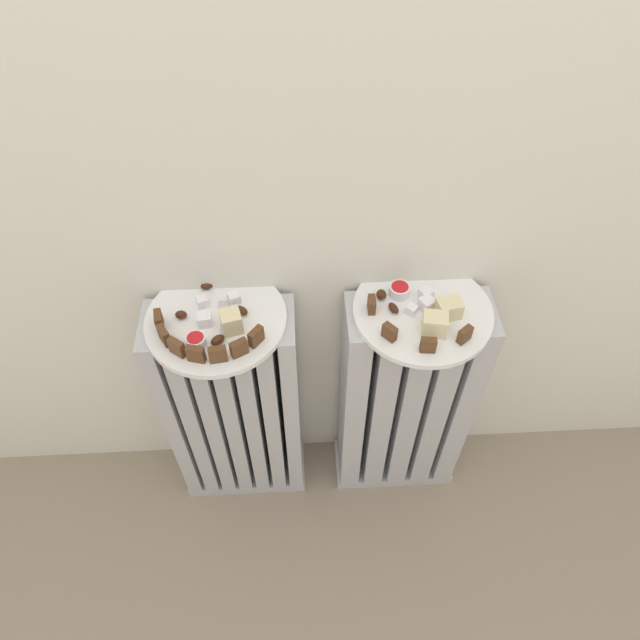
% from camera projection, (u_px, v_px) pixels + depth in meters
% --- Properties ---
extents(ground_plane, '(6.00, 6.00, 0.00)m').
position_uv_depth(ground_plane, '(326.00, 572.00, 1.42)').
color(ground_plane, gray).
extents(radiator_left, '(0.31, 0.13, 0.64)m').
position_uv_depth(radiator_left, '(235.00, 411.00, 1.36)').
color(radiator_left, '#B2B2B7').
rests_on(radiator_left, ground_plane).
extents(radiator_right, '(0.31, 0.13, 0.64)m').
position_uv_depth(radiator_right, '(404.00, 403.00, 1.37)').
color(radiator_right, '#B2B2B7').
rests_on(radiator_right, ground_plane).
extents(plate_left, '(0.27, 0.27, 0.01)m').
position_uv_depth(plate_left, '(216.00, 320.00, 1.11)').
color(plate_left, white).
rests_on(plate_left, radiator_left).
extents(plate_right, '(0.27, 0.27, 0.01)m').
position_uv_depth(plate_right, '(423.00, 311.00, 1.12)').
color(plate_right, white).
rests_on(plate_right, radiator_right).
extents(dark_cake_slice_left_0, '(0.02, 0.03, 0.04)m').
position_uv_depth(dark_cake_slice_left_0, '(159.00, 321.00, 1.07)').
color(dark_cake_slice_left_0, '#56351E').
rests_on(dark_cake_slice_left_0, plate_left).
extents(dark_cake_slice_left_1, '(0.03, 0.03, 0.04)m').
position_uv_depth(dark_cake_slice_left_1, '(164.00, 336.00, 1.05)').
color(dark_cake_slice_left_1, '#56351E').
rests_on(dark_cake_slice_left_1, plate_left).
extents(dark_cake_slice_left_2, '(0.03, 0.03, 0.04)m').
position_uv_depth(dark_cake_slice_left_2, '(177.00, 347.00, 1.03)').
color(dark_cake_slice_left_2, '#56351E').
rests_on(dark_cake_slice_left_2, plate_left).
extents(dark_cake_slice_left_3, '(0.03, 0.02, 0.04)m').
position_uv_depth(dark_cake_slice_left_3, '(196.00, 354.00, 1.02)').
color(dark_cake_slice_left_3, '#56351E').
rests_on(dark_cake_slice_left_3, plate_left).
extents(dark_cake_slice_left_4, '(0.03, 0.02, 0.04)m').
position_uv_depth(dark_cake_slice_left_4, '(218.00, 354.00, 1.02)').
color(dark_cake_slice_left_4, '#56351E').
rests_on(dark_cake_slice_left_4, plate_left).
extents(dark_cake_slice_left_5, '(0.03, 0.03, 0.04)m').
position_uv_depth(dark_cake_slice_left_5, '(239.00, 348.00, 1.03)').
color(dark_cake_slice_left_5, '#56351E').
rests_on(dark_cake_slice_left_5, plate_left).
extents(dark_cake_slice_left_6, '(0.03, 0.03, 0.04)m').
position_uv_depth(dark_cake_slice_left_6, '(256.00, 337.00, 1.05)').
color(dark_cake_slice_left_6, '#56351E').
rests_on(dark_cake_slice_left_6, plate_left).
extents(marble_cake_slice_left_0, '(0.05, 0.05, 0.04)m').
position_uv_depth(marble_cake_slice_left_0, '(231.00, 321.00, 1.07)').
color(marble_cake_slice_left_0, beige).
rests_on(marble_cake_slice_left_0, plate_left).
extents(turkish_delight_left_0, '(0.03, 0.03, 0.02)m').
position_uv_depth(turkish_delight_left_0, '(234.00, 298.00, 1.12)').
color(turkish_delight_left_0, white).
rests_on(turkish_delight_left_0, plate_left).
extents(turkish_delight_left_1, '(0.03, 0.03, 0.02)m').
position_uv_depth(turkish_delight_left_1, '(203.00, 302.00, 1.11)').
color(turkish_delight_left_1, white).
rests_on(turkish_delight_left_1, plate_left).
extents(turkish_delight_left_2, '(0.03, 0.03, 0.03)m').
position_uv_depth(turkish_delight_left_2, '(204.00, 319.00, 1.08)').
color(turkish_delight_left_2, white).
rests_on(turkish_delight_left_2, plate_left).
extents(medjool_date_left_0, '(0.02, 0.02, 0.02)m').
position_uv_depth(medjool_date_left_0, '(181.00, 315.00, 1.09)').
color(medjool_date_left_0, '#3D1E0F').
rests_on(medjool_date_left_0, plate_left).
extents(medjool_date_left_1, '(0.03, 0.03, 0.02)m').
position_uv_depth(medjool_date_left_1, '(218.00, 340.00, 1.05)').
color(medjool_date_left_1, '#3D1E0F').
rests_on(medjool_date_left_1, plate_left).
extents(medjool_date_left_2, '(0.03, 0.03, 0.02)m').
position_uv_depth(medjool_date_left_2, '(207.00, 285.00, 1.14)').
color(medjool_date_left_2, '#3D1E0F').
rests_on(medjool_date_left_2, plate_left).
extents(medjool_date_left_3, '(0.03, 0.03, 0.02)m').
position_uv_depth(medjool_date_left_3, '(241.00, 310.00, 1.10)').
color(medjool_date_left_3, '#3D1E0F').
rests_on(medjool_date_left_3, plate_left).
extents(jam_bowl_left, '(0.04, 0.04, 0.02)m').
position_uv_depth(jam_bowl_left, '(196.00, 341.00, 1.05)').
color(jam_bowl_left, white).
rests_on(jam_bowl_left, plate_left).
extents(dark_cake_slice_right_0, '(0.01, 0.03, 0.03)m').
position_uv_depth(dark_cake_slice_right_0, '(372.00, 305.00, 1.10)').
color(dark_cake_slice_right_0, '#56351E').
rests_on(dark_cake_slice_right_0, plate_right).
extents(dark_cake_slice_right_1, '(0.03, 0.03, 0.03)m').
position_uv_depth(dark_cake_slice_right_1, '(390.00, 332.00, 1.06)').
color(dark_cake_slice_right_1, '#56351E').
rests_on(dark_cake_slice_right_1, plate_right).
extents(dark_cake_slice_right_2, '(0.03, 0.02, 0.03)m').
position_uv_depth(dark_cake_slice_right_2, '(428.00, 345.00, 1.04)').
color(dark_cake_slice_right_2, '#56351E').
rests_on(dark_cake_slice_right_2, plate_right).
extents(dark_cake_slice_right_3, '(0.03, 0.03, 0.03)m').
position_uv_depth(dark_cake_slice_right_3, '(465.00, 335.00, 1.05)').
color(dark_cake_slice_right_3, '#56351E').
rests_on(dark_cake_slice_right_3, plate_right).
extents(marble_cake_slice_right_0, '(0.05, 0.04, 0.04)m').
position_uv_depth(marble_cake_slice_right_0, '(449.00, 308.00, 1.09)').
color(marble_cake_slice_right_0, beige).
rests_on(marble_cake_slice_right_0, plate_right).
extents(marble_cake_slice_right_1, '(0.05, 0.04, 0.04)m').
position_uv_depth(marble_cake_slice_right_1, '(435.00, 324.00, 1.06)').
color(marble_cake_slice_right_1, beige).
rests_on(marble_cake_slice_right_1, plate_right).
extents(turkish_delight_right_0, '(0.03, 0.03, 0.02)m').
position_uv_depth(turkish_delight_right_0, '(412.00, 310.00, 1.10)').
color(turkish_delight_right_0, white).
rests_on(turkish_delight_right_0, plate_right).
extents(turkish_delight_right_1, '(0.04, 0.04, 0.03)m').
position_uv_depth(turkish_delight_right_1, '(427.00, 304.00, 1.11)').
color(turkish_delight_right_1, white).
rests_on(turkish_delight_right_1, plate_right).
extents(turkish_delight_right_2, '(0.03, 0.03, 0.02)m').
position_uv_depth(turkish_delight_right_2, '(426.00, 294.00, 1.12)').
color(turkish_delight_right_2, white).
rests_on(turkish_delight_right_2, plate_right).
extents(medjool_date_right_0, '(0.03, 0.03, 0.01)m').
position_uv_depth(medjool_date_right_0, '(394.00, 308.00, 1.11)').
color(medjool_date_right_0, '#3D1E0F').
rests_on(medjool_date_right_0, plate_right).
extents(medjool_date_right_1, '(0.02, 0.02, 0.02)m').
position_uv_depth(medjool_date_right_1, '(381.00, 294.00, 1.13)').
color(medjool_date_right_1, '#3D1E0F').
rests_on(medjool_date_right_1, plate_right).
extents(jam_bowl_right, '(0.04, 0.04, 0.02)m').
position_uv_depth(jam_bowl_right, '(399.00, 290.00, 1.13)').
color(jam_bowl_right, white).
rests_on(jam_bowl_right, plate_right).
extents(fork, '(0.02, 0.09, 0.00)m').
position_uv_depth(fork, '(223.00, 316.00, 1.10)').
color(fork, '#B7B7BC').
rests_on(fork, plate_left).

